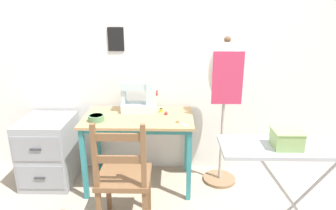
% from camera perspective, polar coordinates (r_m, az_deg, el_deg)
% --- Properties ---
extents(ground_plane, '(14.00, 14.00, 0.00)m').
position_cam_1_polar(ground_plane, '(2.84, -5.92, -17.74)').
color(ground_plane, tan).
extents(wall_back, '(10.00, 0.06, 2.55)m').
position_cam_1_polar(wall_back, '(2.98, -5.22, 10.61)').
color(wall_back, silver).
rests_on(wall_back, ground_plane).
extents(sewing_table, '(1.00, 0.59, 0.70)m').
position_cam_1_polar(sewing_table, '(2.79, -5.65, -3.99)').
color(sewing_table, tan).
rests_on(sewing_table, ground_plane).
extents(sewing_machine, '(0.34, 0.18, 0.32)m').
position_cam_1_polar(sewing_machine, '(2.86, -5.15, 1.43)').
color(sewing_machine, silver).
rests_on(sewing_machine, sewing_table).
extents(fabric_bowl, '(0.14, 0.14, 0.05)m').
position_cam_1_polar(fabric_bowl, '(2.71, -13.50, -2.39)').
color(fabric_bowl, '#56895B').
rests_on(fabric_bowl, sewing_table).
extents(scissors, '(0.12, 0.13, 0.01)m').
position_cam_1_polar(scissors, '(2.59, 2.29, -3.44)').
color(scissors, silver).
rests_on(scissors, sewing_table).
extents(thread_spool_near_machine, '(0.04, 0.04, 0.04)m').
position_cam_1_polar(thread_spool_near_machine, '(2.85, -1.34, -1.04)').
color(thread_spool_near_machine, yellow).
rests_on(thread_spool_near_machine, sewing_table).
extents(thread_spool_mid_table, '(0.04, 0.04, 0.04)m').
position_cam_1_polar(thread_spool_mid_table, '(2.78, -0.37, -1.59)').
color(thread_spool_mid_table, red).
rests_on(thread_spool_mid_table, sewing_table).
extents(wooden_chair, '(0.40, 0.38, 0.91)m').
position_cam_1_polar(wooden_chair, '(2.36, -8.45, -13.52)').
color(wooden_chair, brown).
rests_on(wooden_chair, ground_plane).
extents(filing_cabinet, '(0.47, 0.53, 0.65)m').
position_cam_1_polar(filing_cabinet, '(3.18, -21.66, -8.09)').
color(filing_cabinet, '#93999E').
rests_on(filing_cabinet, ground_plane).
extents(dress_form, '(0.32, 0.32, 1.42)m').
position_cam_1_polar(dress_form, '(2.76, 10.82, 4.35)').
color(dress_form, '#846647').
rests_on(dress_form, ground_plane).
extents(ironing_board, '(1.01, 0.32, 0.85)m').
position_cam_1_polar(ironing_board, '(2.06, 24.07, -8.39)').
color(ironing_board, '#ADB2B7').
rests_on(ironing_board, ground_plane).
extents(storage_box, '(0.17, 0.16, 0.11)m').
position_cam_1_polar(storage_box, '(1.95, 21.71, -6.02)').
color(storage_box, '#8EB266').
rests_on(storage_box, ironing_board).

